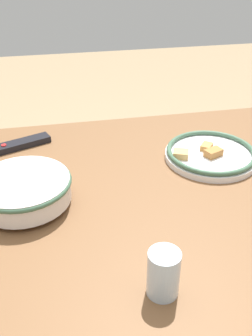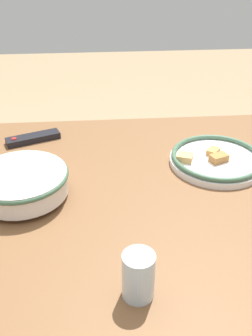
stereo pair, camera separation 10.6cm
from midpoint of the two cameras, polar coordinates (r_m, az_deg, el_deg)
dining_table at (r=1.05m, az=-4.16°, el=-7.60°), size 1.52×0.95×0.72m
noodle_bowl at (r=1.01m, az=-17.62°, el=-3.09°), size 0.24×0.24×0.07m
food_plate at (r=1.18m, az=9.64°, el=1.93°), size 0.27×0.27×0.04m
tv_remote at (r=1.29m, az=-17.02°, el=3.36°), size 0.18×0.10×0.02m
drinking_glass at (r=0.75m, az=1.27°, el=-15.21°), size 0.06×0.06×0.10m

